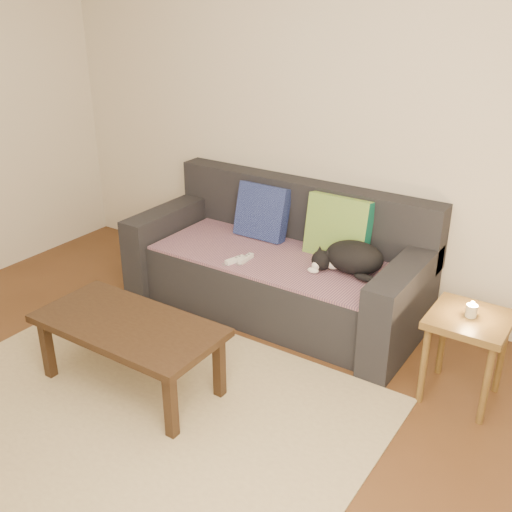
{
  "coord_description": "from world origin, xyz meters",
  "views": [
    {
      "loc": [
        2.01,
        -1.75,
        2.14
      ],
      "look_at": [
        0.05,
        1.2,
        0.55
      ],
      "focal_mm": 42.0,
      "sensor_mm": 36.0,
      "label": 1
    }
  ],
  "objects_px": {
    "wii_remote_a": "(246,259)",
    "wii_remote_b": "(235,260)",
    "coffee_table": "(129,330)",
    "side_table": "(468,331)",
    "sofa": "(279,267)",
    "cat": "(351,258)"
  },
  "relations": [
    {
      "from": "wii_remote_b",
      "to": "coffee_table",
      "type": "xyz_separation_m",
      "value": [
        -0.05,
        -0.97,
        -0.08
      ]
    },
    {
      "from": "wii_remote_a",
      "to": "wii_remote_b",
      "type": "distance_m",
      "value": 0.08
    },
    {
      "from": "cat",
      "to": "side_table",
      "type": "distance_m",
      "value": 0.92
    },
    {
      "from": "cat",
      "to": "coffee_table",
      "type": "xyz_separation_m",
      "value": [
        -0.76,
        -1.27,
        -0.16
      ]
    },
    {
      "from": "sofa",
      "to": "side_table",
      "type": "relative_size",
      "value": 4.01
    },
    {
      "from": "wii_remote_a",
      "to": "wii_remote_b",
      "type": "bearing_deg",
      "value": 140.17
    },
    {
      "from": "sofa",
      "to": "coffee_table",
      "type": "bearing_deg",
      "value": -98.46
    },
    {
      "from": "sofa",
      "to": "coffee_table",
      "type": "distance_m",
      "value": 1.32
    },
    {
      "from": "wii_remote_a",
      "to": "coffee_table",
      "type": "xyz_separation_m",
      "value": [
        -0.09,
        -1.03,
        -0.08
      ]
    },
    {
      "from": "sofa",
      "to": "wii_remote_b",
      "type": "height_order",
      "value": "sofa"
    },
    {
      "from": "wii_remote_b",
      "to": "wii_remote_a",
      "type": "bearing_deg",
      "value": -21.49
    },
    {
      "from": "sofa",
      "to": "cat",
      "type": "relative_size",
      "value": 4.37
    },
    {
      "from": "sofa",
      "to": "wii_remote_a",
      "type": "distance_m",
      "value": 0.32
    },
    {
      "from": "sofa",
      "to": "wii_remote_b",
      "type": "xyz_separation_m",
      "value": [
        -0.15,
        -0.33,
        0.15
      ]
    },
    {
      "from": "wii_remote_a",
      "to": "side_table",
      "type": "distance_m",
      "value": 1.52
    },
    {
      "from": "sofa",
      "to": "wii_remote_b",
      "type": "relative_size",
      "value": 14.0
    },
    {
      "from": "sofa",
      "to": "side_table",
      "type": "xyz_separation_m",
      "value": [
        1.42,
        -0.35,
        0.12
      ]
    },
    {
      "from": "wii_remote_b",
      "to": "side_table",
      "type": "xyz_separation_m",
      "value": [
        1.57,
        -0.02,
        -0.02
      ]
    },
    {
      "from": "wii_remote_a",
      "to": "coffee_table",
      "type": "distance_m",
      "value": 1.04
    },
    {
      "from": "wii_remote_a",
      "to": "side_table",
      "type": "bearing_deg",
      "value": -94.32
    },
    {
      "from": "coffee_table",
      "to": "wii_remote_a",
      "type": "bearing_deg",
      "value": 84.86
    },
    {
      "from": "cat",
      "to": "wii_remote_a",
      "type": "relative_size",
      "value": 3.2
    }
  ]
}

